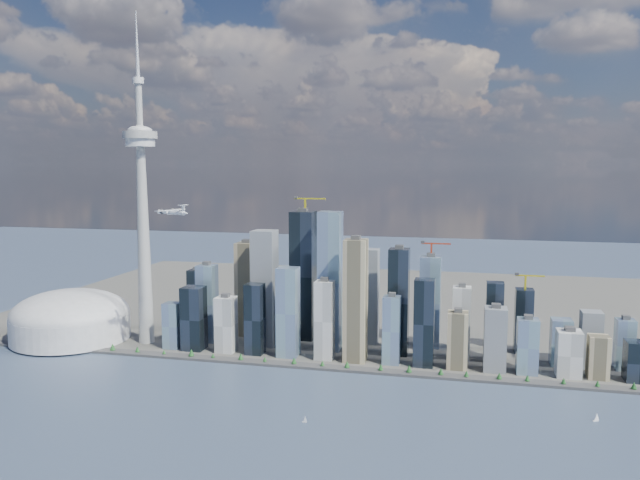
% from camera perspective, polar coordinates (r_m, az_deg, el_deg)
% --- Properties ---
extents(ground, '(4000.00, 4000.00, 0.00)m').
position_cam_1_polar(ground, '(743.63, -6.13, -17.47)').
color(ground, '#324358').
rests_on(ground, ground).
extents(seawall, '(1100.00, 22.00, 4.00)m').
position_cam_1_polar(seawall, '(966.23, -1.16, -11.46)').
color(seawall, '#383838').
rests_on(seawall, ground).
extents(land, '(1400.00, 900.00, 3.00)m').
position_cam_1_polar(land, '(1391.48, 3.42, -5.76)').
color(land, '#4C4C47').
rests_on(land, ground).
extents(shoreline_trees, '(960.53, 7.20, 8.80)m').
position_cam_1_polar(shoreline_trees, '(964.12, -1.17, -11.07)').
color(shoreline_trees, '#3F2D1E').
rests_on(shoreline_trees, seawall).
extents(skyscraper_cluster, '(736.00, 142.00, 249.61)m').
position_cam_1_polar(skyscraper_cluster, '(1015.81, 3.32, -6.14)').
color(skyscraper_cluster, black).
rests_on(skyscraper_cluster, land).
extents(needle_tower, '(56.00, 56.00, 550.50)m').
position_cam_1_polar(needle_tower, '(1087.06, -15.93, 2.92)').
color(needle_tower, '#9D9C98').
rests_on(needle_tower, land).
extents(dome_stadium, '(200.00, 200.00, 86.00)m').
position_cam_1_polar(dome_stadium, '(1181.55, -21.84, -6.65)').
color(dome_stadium, '#BBBBBB').
rests_on(dome_stadium, land).
extents(airplane, '(59.68, 53.37, 14.95)m').
position_cam_1_polar(airplane, '(931.12, -13.40, 2.51)').
color(airplane, white).
rests_on(airplane, ground).
extents(sailboat_west, '(6.41, 2.07, 8.88)m').
position_cam_1_polar(sailboat_west, '(775.50, -1.39, -16.14)').
color(sailboat_west, silver).
rests_on(sailboat_west, ground).
extents(sailboat_east, '(7.62, 4.70, 10.90)m').
position_cam_1_polar(sailboat_east, '(846.42, 23.95, -14.68)').
color(sailboat_east, silver).
rests_on(sailboat_east, ground).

